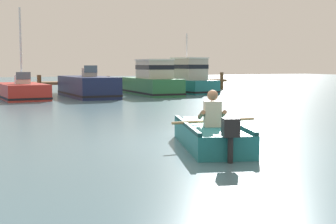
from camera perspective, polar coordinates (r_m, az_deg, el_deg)
The scene contains 8 objects.
ground_plane at distance 10.46m, azimuth 3.99°, elevation -3.69°, with size 120.00×120.00×0.00m, color slate.
wooden_dock at distance 31.02m, azimuth -3.92°, elevation 3.61°, with size 13.31×1.57×1.18m.
rowboat_with_person at distance 10.01m, azimuth 5.02°, elevation -2.67°, with size 2.33×3.62×1.19m.
moored_boat_red at distance 24.95m, azimuth -17.00°, elevation 2.36°, with size 2.06×4.56×4.48m.
moored_boat_navy at distance 25.62m, azimuth -9.54°, elevation 2.93°, with size 2.27×5.59×1.66m.
moored_boat_green at distance 27.13m, azimuth -1.90°, elevation 3.63°, with size 2.41×5.75×2.01m.
moored_boat_teal at distance 29.08m, azimuth 2.26°, elevation 3.83°, with size 2.13×4.78×3.56m.
mooring_buoy at distance 15.55m, azimuth 5.49°, elevation 0.31°, with size 0.52×0.52×0.52m, color yellow.
Camera 1 is at (-5.41, -8.80, 1.69)m, focal length 51.29 mm.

